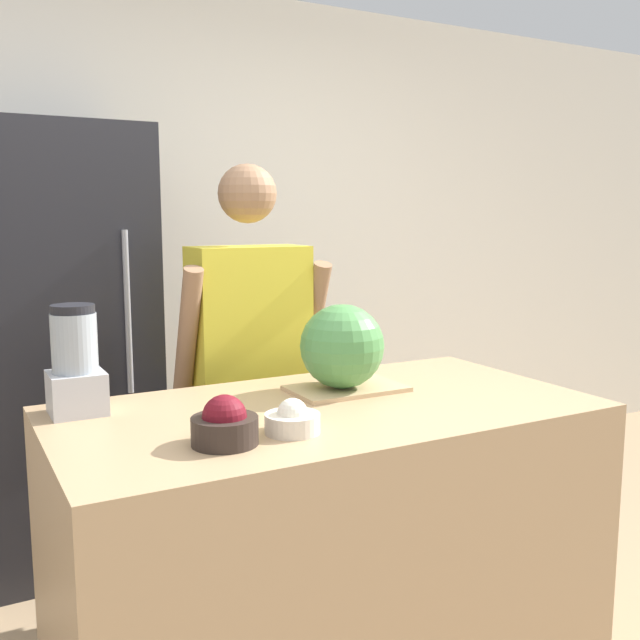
{
  "coord_description": "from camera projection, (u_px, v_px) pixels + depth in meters",
  "views": [
    {
      "loc": [
        -0.99,
        -1.37,
        1.49
      ],
      "look_at": [
        0.0,
        0.45,
        1.18
      ],
      "focal_mm": 40.0,
      "sensor_mm": 36.0,
      "label": 1
    }
  ],
  "objects": [
    {
      "name": "wall_back",
      "position": [
        158.0,
        254.0,
        3.56
      ],
      "size": [
        8.0,
        0.06,
        2.6
      ],
      "color": "white",
      "rests_on": "ground_plane"
    },
    {
      "name": "blender",
      "position": [
        75.0,
        365.0,
        1.99
      ],
      "size": [
        0.15,
        0.15,
        0.31
      ],
      "color": "#B7B7BC",
      "rests_on": "counter_island"
    },
    {
      "name": "bowl_cherries",
      "position": [
        225.0,
        425.0,
        1.74
      ],
      "size": [
        0.17,
        0.17,
        0.12
      ],
      "color": "#2D231E",
      "rests_on": "counter_island"
    },
    {
      "name": "cutting_board",
      "position": [
        346.0,
        389.0,
        2.28
      ],
      "size": [
        0.36,
        0.22,
        0.01
      ],
      "color": "tan",
      "rests_on": "counter_island"
    },
    {
      "name": "watermelon",
      "position": [
        342.0,
        346.0,
        2.24
      ],
      "size": [
        0.27,
        0.27,
        0.27
      ],
      "color": "#4C8C47",
      "rests_on": "cutting_board"
    },
    {
      "name": "person",
      "position": [
        250.0,
        382.0,
        2.73
      ],
      "size": [
        0.58,
        0.27,
        1.68
      ],
      "color": "#4C608C",
      "rests_on": "ground_plane"
    },
    {
      "name": "bowl_cream",
      "position": [
        292.0,
        420.0,
        1.83
      ],
      "size": [
        0.14,
        0.14,
        0.09
      ],
      "color": "beige",
      "rests_on": "counter_island"
    },
    {
      "name": "refrigerator",
      "position": [
        56.0,
        349.0,
        3.03
      ],
      "size": [
        0.76,
        0.68,
        1.85
      ],
      "color": "#232328",
      "rests_on": "ground_plane"
    },
    {
      "name": "counter_island",
      "position": [
        326.0,
        555.0,
        2.17
      ],
      "size": [
        1.58,
        0.83,
        0.93
      ],
      "color": "tan",
      "rests_on": "ground_plane"
    }
  ]
}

